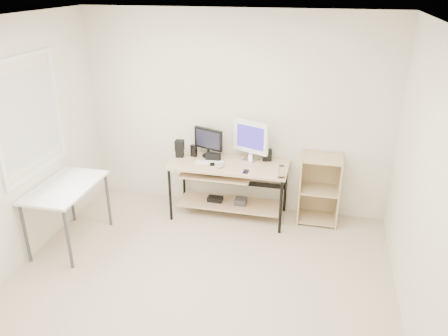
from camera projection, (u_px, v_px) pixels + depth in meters
The scene contains 16 objects.
room at pixel (175, 173), 3.91m from camera, with size 4.01×4.01×2.62m.
desk at pixel (227, 178), 5.64m from camera, with size 1.50×0.65×0.75m.
side_table at pixel (66, 192), 4.99m from camera, with size 0.60×1.00×0.75m.
shelf_unit at pixel (319, 188), 5.57m from camera, with size 0.50×0.40×0.90m.
black_monitor at pixel (208, 141), 5.68m from camera, with size 0.41×0.19×0.38m.
white_imac at pixel (251, 138), 5.52m from camera, with size 0.48×0.23×0.53m.
keyboard at pixel (210, 162), 5.57m from camera, with size 0.37×0.10×0.01m, color white.
mouse at pixel (221, 166), 5.43m from camera, with size 0.08×0.13×0.04m, color #ACACB1.
center_speaker at pixel (213, 157), 5.63m from camera, with size 0.19×0.08×0.09m, color black.
speaker_left at pixel (180, 148), 5.72m from camera, with size 0.13×0.13×0.22m.
speaker_right at pixel (267, 155), 5.63m from camera, with size 0.11×0.11×0.14m, color black.
audio_controller at pixel (194, 151), 5.74m from camera, with size 0.08×0.05×0.16m, color black.
volume_puck at pixel (212, 164), 5.49m from camera, with size 0.06×0.06×0.03m, color black.
smartphone at pixel (246, 172), 5.31m from camera, with size 0.06×0.12×0.01m, color black.
coaster at pixel (281, 177), 5.16m from camera, with size 0.09×0.09×0.01m, color #996A45.
drinking_glass at pixel (282, 171), 5.13m from camera, with size 0.07×0.07×0.15m, color white.
Camera 1 is at (1.10, -3.32, 2.95)m, focal length 35.00 mm.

